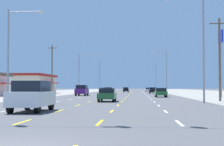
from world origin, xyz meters
name	(u,v)px	position (x,y,z in m)	size (l,w,h in m)	color
ground_plane	(121,95)	(0.00, 66.00, 0.00)	(572.00, 572.00, 0.00)	#4C4C4F
lot_apron_left	(6,95)	(-24.75, 66.00, 0.00)	(28.00, 440.00, 0.01)	gray
lane_markings	(126,92)	(0.00, 104.50, 0.01)	(10.64, 227.60, 0.01)	white
signal_span_wire	(68,8)	(-0.02, 8.50, 5.52)	(25.49, 0.53, 9.12)	brown
suv_inner_left_nearest	(32,96)	(-3.40, 13.89, 1.03)	(1.98, 4.90, 1.98)	white
sedan_center_turn_near	(107,95)	(0.14, 30.10, 0.76)	(1.80, 4.50, 1.46)	#235B2D
sedan_far_right_mid	(161,92)	(7.18, 48.57, 0.76)	(1.80, 4.50, 1.46)	#235B2D
suv_far_left_midfar	(82,90)	(-6.85, 56.94, 1.03)	(1.98, 4.90, 1.98)	#4C196B
hatchback_far_right_far	(153,90)	(7.23, 79.43, 0.78)	(1.72, 3.90, 1.54)	black
hatchback_inner_left_farther	(109,90)	(-3.75, 81.05, 0.78)	(1.72, 3.90, 1.54)	#4C196B
sedan_far_left_farthest	(104,90)	(-6.76, 100.67, 0.76)	(1.80, 4.50, 1.46)	white
hatchback_center_turn_distant_a	(126,90)	(-0.07, 102.37, 0.78)	(1.72, 3.90, 1.54)	black
sedan_far_right_distant_b	(148,90)	(7.06, 108.28, 0.76)	(1.80, 4.50, 1.46)	silver
storefront_left_row_2	(30,84)	(-23.94, 80.67, 2.46)	(11.31, 18.22, 4.86)	beige
pole_sign_right_row_1	(221,45)	(16.41, 47.46, 8.11)	(0.24, 2.59, 10.40)	gray
streetlight_left_row_0	(12,49)	(-9.77, 27.72, 5.64)	(3.90, 0.26, 9.79)	gray
streetlight_right_row_0	(200,41)	(9.80, 27.72, 6.24)	(3.92, 0.26, 10.95)	gray
streetlight_left_row_1	(81,71)	(-9.57, 73.63, 5.48)	(5.00, 0.26, 9.24)	gray
streetlight_right_row_1	(165,70)	(9.84, 73.63, 5.55)	(3.45, 0.26, 9.72)	gray
streetlight_left_row_2	(101,74)	(-9.63, 119.54, 6.30)	(5.07, 0.26, 10.79)	gray
streetlight_right_row_2	(155,75)	(9.83, 119.54, 6.07)	(3.70, 0.26, 10.67)	gray
utility_pole_right_row_0	(220,58)	(12.81, 32.42, 4.93)	(2.20, 0.26, 9.47)	brown
utility_pole_left_row_1	(52,69)	(-14.55, 65.33, 5.44)	(2.20, 0.26, 10.49)	brown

